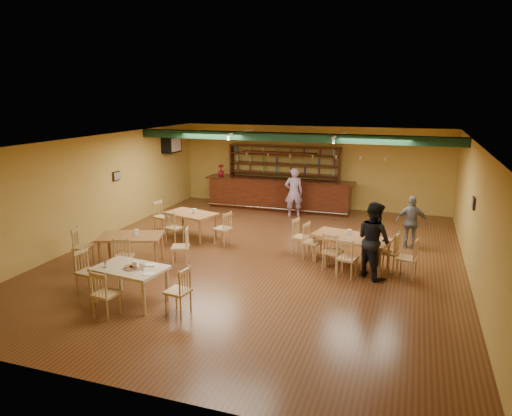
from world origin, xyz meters
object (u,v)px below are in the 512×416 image
(patron_bar, at_px, (294,192))
(dining_table_c, at_px, (132,250))
(dining_table_d, at_px, (357,253))
(near_table, at_px, (131,285))
(dining_table_b, at_px, (343,248))
(patron_right_a, at_px, (374,240))
(dining_table_a, at_px, (191,225))
(bar_counter, at_px, (279,194))

(patron_bar, bearing_deg, dining_table_c, 47.30)
(dining_table_d, bearing_deg, dining_table_c, -151.41)
(near_table, bearing_deg, patron_bar, 86.87)
(dining_table_b, distance_m, patron_right_a, 1.25)
(dining_table_a, distance_m, dining_table_d, 5.06)
(dining_table_b, relative_size, dining_table_c, 0.94)
(dining_table_b, distance_m, dining_table_d, 0.51)
(bar_counter, relative_size, patron_bar, 3.20)
(dining_table_a, distance_m, dining_table_c, 2.57)
(dining_table_b, height_order, patron_right_a, patron_right_a)
(dining_table_c, height_order, near_table, dining_table_c)
(dining_table_d, distance_m, near_table, 5.37)
(dining_table_c, bearing_deg, dining_table_b, 1.98)
(bar_counter, bearing_deg, near_table, -94.28)
(dining_table_a, xyz_separation_m, near_table, (0.86, -4.44, 0.01))
(dining_table_a, bearing_deg, near_table, -63.78)
(bar_counter, height_order, dining_table_a, bar_counter)
(dining_table_c, distance_m, patron_bar, 6.44)
(bar_counter, height_order, dining_table_c, bar_counter)
(dining_table_d, xyz_separation_m, near_table, (-4.10, -3.46, 0.00))
(bar_counter, distance_m, dining_table_a, 4.41)
(bar_counter, relative_size, patron_right_a, 3.06)
(dining_table_a, xyz_separation_m, dining_table_b, (4.56, -0.65, -0.01))
(dining_table_b, xyz_separation_m, dining_table_c, (-4.92, -1.89, 0.02))
(dining_table_b, xyz_separation_m, patron_right_a, (0.80, -0.80, 0.54))
(dining_table_b, height_order, dining_table_d, dining_table_d)
(patron_right_a, bearing_deg, bar_counter, -11.50)
(dining_table_c, distance_m, patron_right_a, 5.85)
(dining_table_d, bearing_deg, near_table, -127.65)
(dining_table_a, bearing_deg, patron_right_a, 0.10)
(bar_counter, xyz_separation_m, dining_table_c, (-1.86, -6.69, -0.19))
(dining_table_b, bearing_deg, patron_bar, 132.63)
(patron_bar, bearing_deg, dining_table_a, 37.06)
(dining_table_c, relative_size, patron_bar, 0.89)
(dining_table_d, height_order, patron_bar, patron_bar)
(dining_table_d, xyz_separation_m, patron_right_a, (0.40, -0.48, 0.52))
(bar_counter, height_order, dining_table_d, bar_counter)
(bar_counter, relative_size, near_table, 3.90)
(dining_table_b, height_order, near_table, near_table)
(patron_bar, bearing_deg, bar_counter, -65.55)
(dining_table_d, relative_size, patron_bar, 0.87)
(dining_table_c, distance_m, dining_table_d, 5.55)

